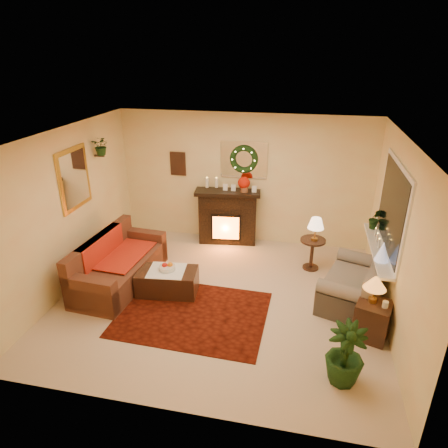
% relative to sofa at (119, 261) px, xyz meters
% --- Properties ---
extents(floor, '(5.00, 5.00, 0.00)m').
position_rel_sofa_xyz_m(floor, '(1.74, -0.10, -0.43)').
color(floor, beige).
rests_on(floor, ground).
extents(ceiling, '(5.00, 5.00, 0.00)m').
position_rel_sofa_xyz_m(ceiling, '(1.74, -0.10, 2.17)').
color(ceiling, white).
rests_on(ceiling, ground).
extents(wall_back, '(5.00, 5.00, 0.00)m').
position_rel_sofa_xyz_m(wall_back, '(1.74, 2.15, 0.87)').
color(wall_back, '#EFD88C').
rests_on(wall_back, ground).
extents(wall_front, '(5.00, 5.00, 0.00)m').
position_rel_sofa_xyz_m(wall_front, '(1.74, -2.35, 0.87)').
color(wall_front, '#EFD88C').
rests_on(wall_front, ground).
extents(wall_left, '(4.50, 4.50, 0.00)m').
position_rel_sofa_xyz_m(wall_left, '(-0.76, -0.10, 0.87)').
color(wall_left, '#EFD88C').
rests_on(wall_left, ground).
extents(wall_right, '(4.50, 4.50, 0.00)m').
position_rel_sofa_xyz_m(wall_right, '(4.24, -0.10, 0.87)').
color(wall_right, '#EFD88C').
rests_on(wall_right, ground).
extents(area_rug, '(2.25, 1.71, 0.01)m').
position_rel_sofa_xyz_m(area_rug, '(1.44, -0.61, -0.42)').
color(area_rug, '#45140B').
rests_on(area_rug, floor).
extents(sofa, '(1.00, 2.00, 0.84)m').
position_rel_sofa_xyz_m(sofa, '(0.00, 0.00, 0.00)').
color(sofa, brown).
rests_on(sofa, floor).
extents(red_throw, '(0.72, 1.17, 0.02)m').
position_rel_sofa_xyz_m(red_throw, '(-0.01, 0.16, 0.03)').
color(red_throw, red).
rests_on(red_throw, sofa).
extents(fireplace, '(1.18, 0.50, 1.05)m').
position_rel_sofa_xyz_m(fireplace, '(1.46, 1.94, 0.12)').
color(fireplace, black).
rests_on(fireplace, floor).
extents(poinsettia, '(0.24, 0.24, 0.24)m').
position_rel_sofa_xyz_m(poinsettia, '(1.78, 1.94, 0.87)').
color(poinsettia, '#C01504').
rests_on(poinsettia, fireplace).
extents(mantel_candle_a, '(0.07, 0.07, 0.20)m').
position_rel_sofa_xyz_m(mantel_candle_a, '(1.05, 1.92, 0.83)').
color(mantel_candle_a, '#F3EBCE').
rests_on(mantel_candle_a, fireplace).
extents(mantel_candle_b, '(0.06, 0.06, 0.19)m').
position_rel_sofa_xyz_m(mantel_candle_b, '(1.23, 1.95, 0.83)').
color(mantel_candle_b, beige).
rests_on(mantel_candle_b, fireplace).
extents(mantel_mirror, '(0.92, 0.02, 0.72)m').
position_rel_sofa_xyz_m(mantel_mirror, '(1.74, 2.13, 1.27)').
color(mantel_mirror, white).
rests_on(mantel_mirror, wall_back).
extents(wreath, '(0.55, 0.11, 0.55)m').
position_rel_sofa_xyz_m(wreath, '(1.74, 2.09, 1.29)').
color(wreath, '#194719').
rests_on(wreath, wall_back).
extents(wall_art, '(0.32, 0.03, 0.48)m').
position_rel_sofa_xyz_m(wall_art, '(0.39, 2.13, 1.12)').
color(wall_art, '#381E11').
rests_on(wall_art, wall_back).
extents(gold_mirror, '(0.03, 0.84, 1.00)m').
position_rel_sofa_xyz_m(gold_mirror, '(-0.74, 0.20, 1.32)').
color(gold_mirror, gold).
rests_on(gold_mirror, wall_left).
extents(hanging_plant, '(0.33, 0.28, 0.36)m').
position_rel_sofa_xyz_m(hanging_plant, '(-0.60, 0.95, 1.54)').
color(hanging_plant, '#194719').
rests_on(hanging_plant, wall_left).
extents(loveseat, '(1.17, 1.53, 0.79)m').
position_rel_sofa_xyz_m(loveseat, '(3.80, 0.27, -0.01)').
color(loveseat, gray).
rests_on(loveseat, floor).
extents(window_frame, '(0.03, 1.86, 1.36)m').
position_rel_sofa_xyz_m(window_frame, '(4.23, 0.45, 1.12)').
color(window_frame, white).
rests_on(window_frame, wall_right).
extents(window_glass, '(0.02, 1.70, 1.22)m').
position_rel_sofa_xyz_m(window_glass, '(4.21, 0.45, 1.12)').
color(window_glass, black).
rests_on(window_glass, wall_right).
extents(window_sill, '(0.22, 1.86, 0.04)m').
position_rel_sofa_xyz_m(window_sill, '(4.12, 0.45, 0.44)').
color(window_sill, white).
rests_on(window_sill, wall_right).
extents(mini_tree, '(0.20, 0.20, 0.30)m').
position_rel_sofa_xyz_m(mini_tree, '(4.10, 0.02, 0.61)').
color(mini_tree, white).
rests_on(mini_tree, window_sill).
extents(sill_plant, '(0.26, 0.21, 0.48)m').
position_rel_sofa_xyz_m(sill_plant, '(4.14, 1.17, 0.66)').
color(sill_plant, '#28641F').
rests_on(sill_plant, window_sill).
extents(side_table_round, '(0.48, 0.48, 0.58)m').
position_rel_sofa_xyz_m(side_table_round, '(3.16, 1.17, -0.10)').
color(side_table_round, '#533523').
rests_on(side_table_round, floor).
extents(lamp_cream, '(0.28, 0.28, 0.43)m').
position_rel_sofa_xyz_m(lamp_cream, '(3.18, 1.14, 0.45)').
color(lamp_cream, '#FFD2A5').
rests_on(lamp_cream, side_table_round).
extents(end_table_square, '(0.56, 0.56, 0.54)m').
position_rel_sofa_xyz_m(end_table_square, '(4.00, -0.57, -0.16)').
color(end_table_square, black).
rests_on(end_table_square, floor).
extents(lamp_tiffany, '(0.31, 0.31, 0.45)m').
position_rel_sofa_xyz_m(lamp_tiffany, '(3.96, -0.53, 0.32)').
color(lamp_tiffany, '#FF9C44').
rests_on(lamp_tiffany, end_table_square).
extents(coffee_table, '(1.02, 0.64, 0.40)m').
position_rel_sofa_xyz_m(coffee_table, '(0.87, -0.12, -0.22)').
color(coffee_table, black).
rests_on(coffee_table, floor).
extents(fruit_bowl, '(0.26, 0.26, 0.06)m').
position_rel_sofa_xyz_m(fruit_bowl, '(0.88, -0.09, 0.02)').
color(fruit_bowl, silver).
rests_on(fruit_bowl, coffee_table).
extents(floor_palm, '(1.41, 1.41, 2.42)m').
position_rel_sofa_xyz_m(floor_palm, '(3.57, -1.50, 0.02)').
color(floor_palm, '#255B26').
rests_on(floor_palm, floor).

